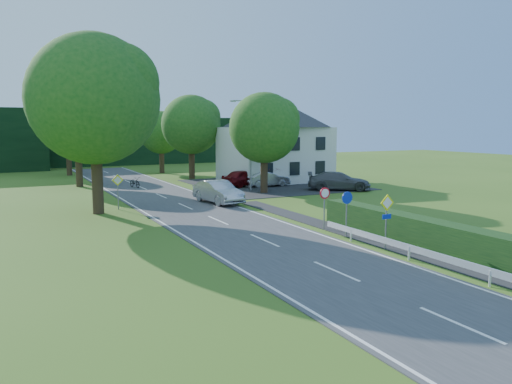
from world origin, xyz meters
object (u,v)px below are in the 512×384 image
moving_car (218,192)px  parked_car_silver_b (280,176)px  parked_car_silver_a (268,179)px  parked_car_grey (339,181)px  streetlight (249,140)px  parked_car_red (244,178)px  parasol (273,176)px  motorcycle (135,182)px

moving_car → parked_car_silver_b: (10.82, 9.62, -0.12)m
parked_car_silver_a → parked_car_grey: parked_car_grey is taller
streetlight → parked_car_red: bearing=72.0°
parasol → parked_car_red: bearing=162.7°
streetlight → parked_car_silver_b: streetlight is taller
moving_car → parked_car_red: (6.34, 8.62, -0.04)m
parasol → moving_car: bearing=-139.0°
parked_car_red → moving_car: bearing=127.8°
moving_car → motorcycle: 12.69m
parked_car_silver_b → parasol: bearing=122.0°
streetlight → parked_car_silver_a: bearing=32.3°
parked_car_silver_b → parasol: (-1.85, -1.82, 0.17)m
parked_car_red → parked_car_grey: size_ratio=0.84×
streetlight → parked_car_red: (0.97, 3.00, -3.63)m
parked_car_grey → parked_car_silver_b: parked_car_grey is taller
streetlight → parked_car_silver_b: 7.72m
moving_car → parked_car_grey: (12.60, 2.12, -0.02)m
streetlight → parked_car_grey: size_ratio=1.44×
parked_car_silver_a → parked_car_grey: bearing=-137.1°
parked_car_silver_a → parasol: (0.75, 0.37, 0.19)m
parked_car_silver_a → parked_car_silver_b: parked_car_silver_b is taller
parked_car_grey → parasol: bearing=65.5°
motorcycle → moving_car: bearing=-88.1°
streetlight → parked_car_silver_a: size_ratio=1.91×
moving_car → motorcycle: (-3.25, 12.26, -0.35)m
parked_car_grey → motorcycle: bearing=90.3°
motorcycle → parasol: 13.02m
motorcycle → streetlight: bearing=-50.6°
streetlight → motorcycle: streetlight is taller
parked_car_silver_a → parked_car_red: bearing=61.1°
streetlight → parked_car_red: size_ratio=1.71×
streetlight → moving_car: (-5.36, -5.62, -3.59)m
moving_car → parked_car_red: moving_car is taller
moving_car → parked_car_silver_a: size_ratio=1.21×
parked_car_grey → streetlight: bearing=97.1°
parked_car_silver_b → parasol: parasol is taller
motorcycle → parked_car_silver_b: (14.07, -2.64, 0.22)m
parked_car_grey → parasol: (-3.63, 5.68, 0.08)m
streetlight → parked_car_red: streetlight is taller
motorcycle → parked_car_red: (9.59, -3.64, 0.31)m
motorcycle → parked_car_red: size_ratio=0.40×
streetlight → parked_car_grey: (7.24, -3.50, -3.62)m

